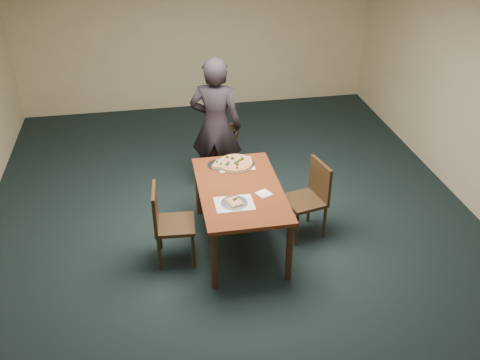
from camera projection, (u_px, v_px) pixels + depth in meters
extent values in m
plane|color=black|center=(238.00, 238.00, 6.26)|extent=(8.00, 8.00, 0.00)
plane|color=#C9B68B|center=(195.00, 27.00, 8.90)|extent=(6.00, 0.00, 6.00)
cube|color=#512110|center=(240.00, 190.00, 5.81)|extent=(0.90, 1.50, 0.04)
cylinder|color=black|center=(214.00, 261.00, 5.36)|extent=(0.07, 0.07, 0.70)
cylinder|color=black|center=(199.00, 189.00, 6.53)|extent=(0.07, 0.07, 0.70)
cylinder|color=black|center=(289.00, 252.00, 5.48)|extent=(0.07, 0.07, 0.70)
cylinder|color=black|center=(261.00, 183.00, 6.65)|extent=(0.07, 0.07, 0.70)
cube|color=black|center=(229.00, 163.00, 6.88)|extent=(0.51, 0.51, 0.04)
cylinder|color=black|center=(222.00, 189.00, 6.80)|extent=(0.04, 0.04, 0.43)
cylinder|color=black|center=(212.00, 175.00, 7.08)|extent=(0.04, 0.04, 0.43)
cylinder|color=black|center=(248.00, 182.00, 6.93)|extent=(0.04, 0.04, 0.43)
cylinder|color=black|center=(236.00, 170.00, 7.21)|extent=(0.04, 0.04, 0.43)
cube|color=black|center=(223.00, 141.00, 6.90)|extent=(0.42, 0.14, 0.44)
cube|color=black|center=(175.00, 225.00, 5.73)|extent=(0.45, 0.45, 0.04)
cylinder|color=black|center=(193.00, 251.00, 5.71)|extent=(0.04, 0.04, 0.43)
cylinder|color=black|center=(159.00, 254.00, 5.68)|extent=(0.04, 0.04, 0.43)
cylinder|color=black|center=(192.00, 231.00, 6.02)|extent=(0.04, 0.04, 0.43)
cylinder|color=black|center=(160.00, 233.00, 5.98)|extent=(0.04, 0.04, 0.43)
cube|color=black|center=(155.00, 207.00, 5.59)|extent=(0.07, 0.42, 0.44)
cube|color=black|center=(304.00, 201.00, 6.13)|extent=(0.50, 0.50, 0.04)
cylinder|color=black|center=(282.00, 213.00, 6.33)|extent=(0.04, 0.04, 0.43)
cylinder|color=black|center=(309.00, 206.00, 6.45)|extent=(0.04, 0.04, 0.43)
cylinder|color=black|center=(297.00, 230.00, 6.05)|extent=(0.04, 0.04, 0.43)
cylinder|color=black|center=(324.00, 222.00, 6.17)|extent=(0.04, 0.04, 0.43)
cube|color=black|center=(320.00, 180.00, 6.07)|extent=(0.13, 0.42, 0.44)
imported|color=black|center=(216.00, 126.00, 6.77)|extent=(0.77, 0.63, 1.82)
cube|color=white|center=(236.00, 164.00, 6.24)|extent=(0.42, 0.32, 0.00)
cube|color=white|center=(234.00, 203.00, 5.54)|extent=(0.40, 0.30, 0.00)
cylinder|color=silver|center=(236.00, 164.00, 6.24)|extent=(0.44, 0.44, 0.01)
cylinder|color=#BE8649|center=(236.00, 163.00, 6.23)|extent=(0.40, 0.40, 0.02)
cylinder|color=#E0B275|center=(236.00, 162.00, 6.22)|extent=(0.35, 0.35, 0.01)
sphere|color=#123B12|center=(240.00, 160.00, 6.23)|extent=(0.03, 0.03, 0.03)
sphere|color=#123B12|center=(237.00, 167.00, 6.09)|extent=(0.03, 0.03, 0.03)
sphere|color=#123B12|center=(233.00, 158.00, 6.27)|extent=(0.04, 0.04, 0.04)
sphere|color=#123B12|center=(238.00, 161.00, 6.20)|extent=(0.03, 0.03, 0.03)
sphere|color=#123B12|center=(236.00, 163.00, 6.17)|extent=(0.04, 0.04, 0.04)
sphere|color=#123B12|center=(227.00, 164.00, 6.14)|extent=(0.04, 0.04, 0.04)
sphere|color=#123B12|center=(227.00, 157.00, 6.29)|extent=(0.04, 0.04, 0.04)
sphere|color=#123B12|center=(237.00, 164.00, 6.14)|extent=(0.04, 0.04, 0.04)
sphere|color=#123B12|center=(228.00, 163.00, 6.18)|extent=(0.03, 0.03, 0.03)
sphere|color=#123B12|center=(242.00, 159.00, 6.25)|extent=(0.04, 0.04, 0.04)
cylinder|color=silver|center=(234.00, 203.00, 5.54)|extent=(0.28, 0.28, 0.01)
cube|color=#BE8649|center=(234.00, 202.00, 5.53)|extent=(0.18, 0.20, 0.02)
cube|color=#E0B275|center=(234.00, 201.00, 5.52)|extent=(0.14, 0.17, 0.01)
sphere|color=#123B12|center=(234.00, 199.00, 5.53)|extent=(0.03, 0.03, 0.03)
sphere|color=#123B12|center=(236.00, 198.00, 5.54)|extent=(0.03, 0.03, 0.03)
cylinder|color=silver|center=(220.00, 165.00, 6.22)|extent=(0.28, 0.28, 0.01)
cube|color=#BE8649|center=(219.00, 164.00, 6.21)|extent=(0.19, 0.21, 0.02)
cube|color=#E0B275|center=(219.00, 163.00, 6.21)|extent=(0.15, 0.17, 0.01)
sphere|color=#123B12|center=(217.00, 162.00, 6.22)|extent=(0.03, 0.03, 0.03)
sphere|color=#123B12|center=(221.00, 164.00, 6.17)|extent=(0.03, 0.03, 0.03)
cube|color=white|center=(264.00, 194.00, 5.70)|extent=(0.19, 0.19, 0.01)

